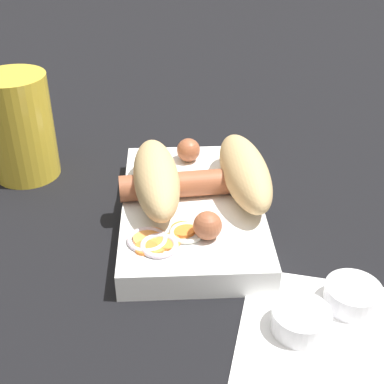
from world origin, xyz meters
TOP-DOWN VIEW (x-y plane):
  - ground_plane at (0.00, 0.00)m, footprint 3.00×3.00m
  - food_tray at (0.00, 0.00)m, footprint 0.25×0.15m
  - bread_roll at (-0.01, 0.01)m, footprint 0.16×0.16m
  - sausage at (-0.01, 0.00)m, footprint 0.18×0.16m
  - pickled_veggies at (0.07, -0.03)m, footprint 0.06×0.08m
  - napkin at (0.17, 0.10)m, footprint 0.17×0.17m
  - condiment_cup_near at (0.16, 0.08)m, footprint 0.05×0.05m
  - condiment_cup_far at (0.14, 0.14)m, footprint 0.05×0.05m
  - drink_glass at (-0.12, -0.20)m, footprint 0.08×0.08m

SIDE VIEW (x-z plane):
  - ground_plane at x=0.00m, z-range 0.00..0.00m
  - napkin at x=0.17m, z-range 0.00..0.00m
  - condiment_cup_near at x=0.16m, z-range 0.00..0.02m
  - condiment_cup_far at x=0.14m, z-range 0.00..0.02m
  - food_tray at x=0.00m, z-range 0.00..0.03m
  - pickled_veggies at x=0.07m, z-range 0.03..0.03m
  - sausage at x=-0.01m, z-range 0.03..0.06m
  - bread_roll at x=-0.01m, z-range 0.03..0.08m
  - drink_glass at x=-0.12m, z-range 0.00..0.13m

